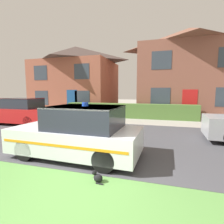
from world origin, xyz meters
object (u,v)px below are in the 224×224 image
Objects in this scene: police_car at (79,133)px; house_right at (187,71)px; cat at (97,177)px; neighbour_car_near at (20,112)px; house_left at (76,78)px; wheelie_bin at (71,112)px.

police_car is 0.48× the size of house_right.
cat is 8.62m from neighbour_car_near.
house_right reaches higher than police_car.
house_right is (10.72, 0.05, 0.40)m from house_left.
house_left is at bearing 114.64° from wheelie_bin.
wheelie_bin reaches higher than cat.
wheelie_bin is (2.46, -5.60, -2.79)m from house_left.
house_right is 7.76× the size of wheelie_bin.
cat is 15.59m from house_left.
neighbour_car_near is at bearing -86.24° from house_left.
house_left is 0.96× the size of house_right.
neighbour_car_near is at bearing -31.58° from cat.
house_left is at bearing -87.08° from neighbour_car_near.
wheelie_bin is at bearing -56.85° from police_car.
cat is at bearing 143.08° from neighbour_car_near.
house_left reaches higher than wheelie_bin.
house_right is 10.51m from wheelie_bin.
neighbour_car_near is (-6.94, 5.06, 0.64)m from cat.
police_car is at bearing -109.70° from house_right.
neighbour_car_near is 3.26m from wheelie_bin.
house_left is at bearing -179.73° from house_right.
house_left reaches higher than cat.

